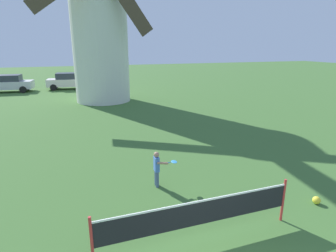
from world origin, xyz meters
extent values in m
cylinder|color=silver|center=(-0.12, 19.19, 5.00)|extent=(4.02, 4.02, 10.01)
cylinder|color=red|center=(-2.36, 2.14, 0.55)|extent=(0.06, 0.06, 1.10)
cylinder|color=red|center=(2.11, 2.14, 0.55)|extent=(0.06, 0.06, 1.10)
cube|color=black|center=(-0.12, 2.14, 0.68)|extent=(4.42, 0.01, 0.55)
cube|color=white|center=(-0.12, 2.14, 0.97)|extent=(4.42, 0.02, 0.04)
cylinder|color=slate|center=(-0.25, 4.87, 0.25)|extent=(0.10, 0.10, 0.50)
cylinder|color=slate|center=(-0.26, 4.73, 0.25)|extent=(0.10, 0.10, 0.50)
cube|color=#4C7AD1|center=(-0.26, 4.80, 0.72)|extent=(0.14, 0.25, 0.44)
sphere|color=tan|center=(-0.26, 4.80, 1.02)|extent=(0.17, 0.17, 0.17)
cylinder|color=tan|center=(-0.25, 4.96, 0.70)|extent=(0.07, 0.07, 0.33)
cylinder|color=tan|center=(-0.11, 4.66, 0.79)|extent=(0.34, 0.08, 0.13)
cylinder|color=#338CCC|center=(0.02, 4.65, 0.79)|extent=(0.22, 0.03, 0.04)
ellipsoid|color=#338CCC|center=(0.24, 4.64, 0.79)|extent=(0.19, 0.25, 0.03)
sphere|color=yellow|center=(3.53, 2.42, 0.10)|extent=(0.21, 0.21, 0.21)
cube|color=silver|center=(-7.96, 26.34, 0.65)|extent=(4.48, 2.09, 0.70)
cube|color=#2D333D|center=(-7.96, 26.34, 1.28)|extent=(2.56, 1.71, 0.56)
cylinder|color=black|center=(-6.41, 27.05, 0.30)|extent=(0.61, 0.23, 0.60)
cylinder|color=black|center=(-6.57, 25.36, 0.30)|extent=(0.61, 0.23, 0.60)
cube|color=silver|center=(-2.58, 26.53, 0.65)|extent=(4.17, 2.11, 0.70)
cube|color=#2D333D|center=(-2.58, 26.53, 1.28)|extent=(2.39, 1.72, 0.56)
cylinder|color=black|center=(-1.14, 27.23, 0.30)|extent=(0.62, 0.24, 0.60)
cylinder|color=black|center=(-1.31, 25.54, 0.30)|extent=(0.62, 0.24, 0.60)
cylinder|color=black|center=(-3.85, 27.52, 0.30)|extent=(0.62, 0.24, 0.60)
cylinder|color=black|center=(-4.03, 25.82, 0.30)|extent=(0.62, 0.24, 0.60)
camera|label=1|loc=(-2.45, -2.49, 4.12)|focal=29.61mm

